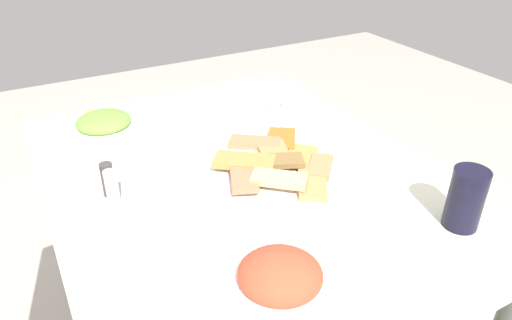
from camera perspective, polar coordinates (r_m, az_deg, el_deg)
The scene contains 9 objects.
dining_table at distance 1.13m, azimuth -1.64°, elevation -5.30°, with size 1.08×0.84×0.77m.
pide_platter at distance 1.08m, azimuth 2.60°, elevation -0.66°, with size 0.34×0.32×0.04m.
salad_plate_greens at distance 1.33m, azimuth -17.90°, elevation 4.26°, with size 0.21×0.21×0.04m.
salad_plate_rice at distance 0.78m, azimuth 2.91°, elevation -14.06°, with size 0.23×0.23×0.07m.
soda_can at distance 0.96m, azimuth 23.95°, elevation -4.29°, with size 0.07×0.07×0.12m, color black.
paper_napkin at distance 1.34m, azimuth 3.33°, elevation 5.32°, with size 0.13×0.13×0.00m, color white.
fork at distance 1.35m, azimuth 3.99°, elevation 5.62°, with size 0.16×0.01×0.01m, color silver.
spoon at distance 1.33m, azimuth 2.68°, elevation 5.32°, with size 0.17×0.01×0.01m, color silver.
condiment_caddy at distance 1.01m, azimuth -17.01°, elevation -3.69°, with size 0.11×0.11×0.08m.
Camera 1 is at (-0.82, 0.41, 1.34)m, focal length 33.20 mm.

